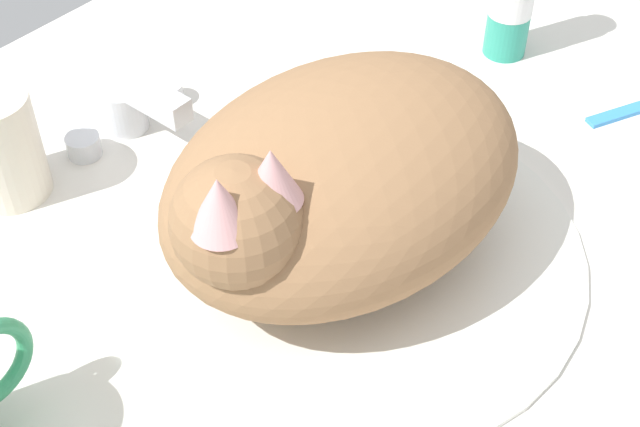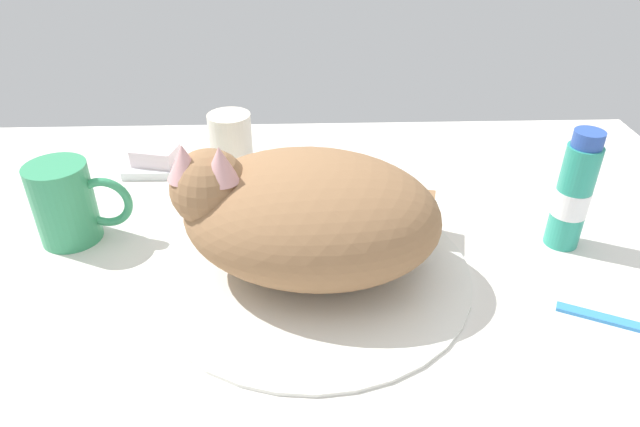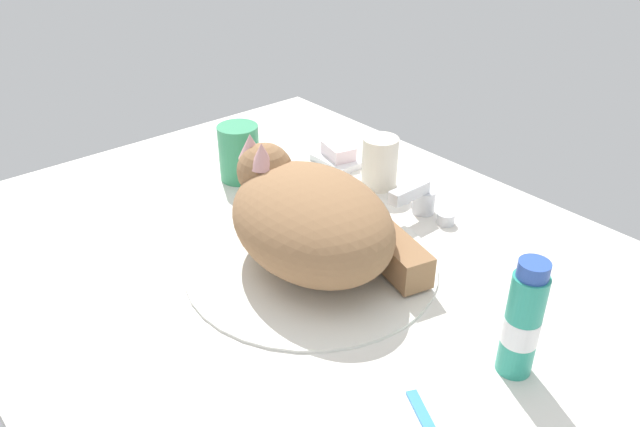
# 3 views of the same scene
# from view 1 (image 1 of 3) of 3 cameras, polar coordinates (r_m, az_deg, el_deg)

# --- Properties ---
(ground_plane) EXTENTS (1.10, 0.83, 0.03)m
(ground_plane) POSITION_cam_1_polar(r_m,az_deg,el_deg) (0.67, 1.43, -3.37)
(ground_plane) COLOR silver
(sink_basin) EXTENTS (0.35, 0.35, 0.01)m
(sink_basin) POSITION_cam_1_polar(r_m,az_deg,el_deg) (0.66, 1.46, -2.23)
(sink_basin) COLOR silver
(sink_basin) RESTS_ON ground_plane
(faucet) EXTENTS (0.12, 0.09, 0.06)m
(faucet) POSITION_cam_1_polar(r_m,az_deg,el_deg) (0.76, -11.71, 6.50)
(faucet) COLOR silver
(faucet) RESTS_ON ground_plane
(cat) EXTENTS (0.30, 0.24, 0.15)m
(cat) POSITION_cam_1_polar(r_m,az_deg,el_deg) (0.61, 0.94, 2.20)
(cat) COLOR #936B47
(cat) RESTS_ON sink_basin
(rinse_cup) EXTENTS (0.06, 0.06, 0.09)m
(rinse_cup) POSITION_cam_1_polar(r_m,az_deg,el_deg) (0.72, -19.46, 4.02)
(rinse_cup) COLOR silver
(rinse_cup) RESTS_ON ground_plane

